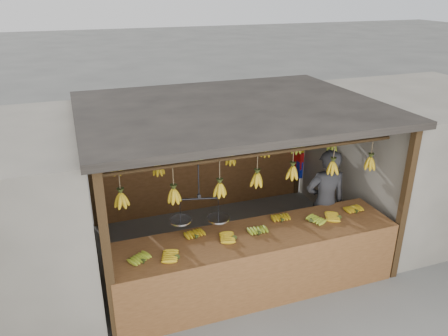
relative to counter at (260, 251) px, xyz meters
name	(u,v)px	position (x,y,z in m)	size (l,w,h in m)	color
ground	(230,248)	(0.04, 1.24, -0.72)	(80.00, 80.00, 0.00)	#5B5B57
stall	(223,127)	(0.04, 1.56, 1.25)	(4.30, 3.30, 2.40)	black
neighbor_right	(418,156)	(3.64, 1.24, 0.43)	(3.00, 3.00, 2.30)	slate
counter	(260,251)	(0.00, 0.00, 0.00)	(3.92, 0.89, 0.96)	brown
hanging_bananas	(231,156)	(0.04, 1.23, 0.90)	(3.64, 2.23, 0.39)	#BB9214
balance_scale	(199,217)	(-0.76, 0.24, 0.53)	(0.75, 0.40, 0.80)	black
vendor	(325,203)	(1.36, 0.64, 0.16)	(0.64, 0.42, 1.76)	#262628
bag_bundles	(299,149)	(1.98, 2.59, 0.29)	(0.08, 0.26, 1.21)	#199926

